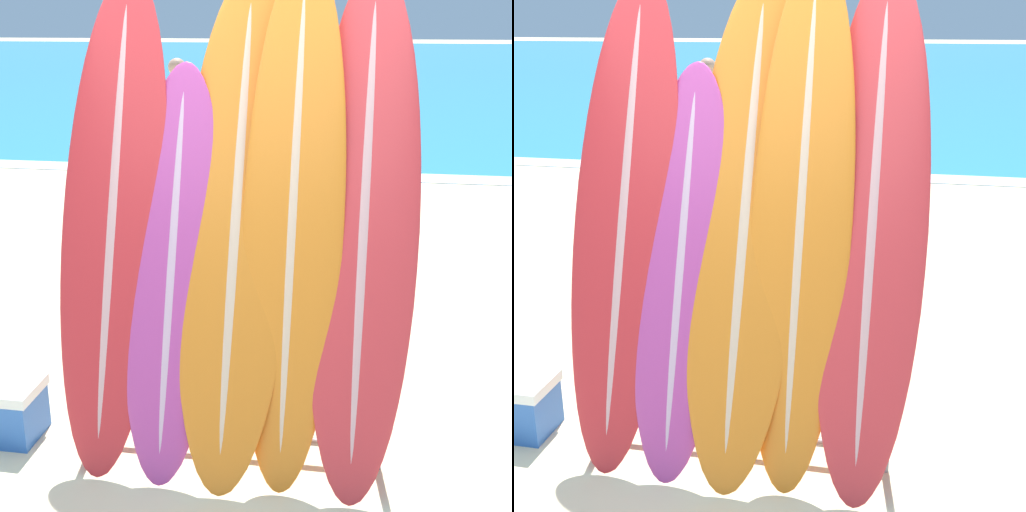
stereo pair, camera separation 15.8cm
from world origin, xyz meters
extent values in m
cube|color=teal|center=(0.00, 37.43, 0.00)|extent=(120.00, 60.00, 0.00)
cube|color=white|center=(0.00, 7.73, 0.01)|extent=(120.00, 0.60, 0.01)
cylinder|color=slate|center=(-0.69, 0.51, 0.42)|extent=(0.04, 0.04, 0.83)
cylinder|color=slate|center=(0.85, 0.51, 0.42)|extent=(0.04, 0.04, 0.83)
cylinder|color=slate|center=(0.08, 0.51, 0.81)|extent=(1.58, 0.04, 0.04)
cylinder|color=slate|center=(0.08, 0.51, 0.12)|extent=(1.58, 0.04, 0.04)
ellipsoid|color=red|center=(-0.55, 0.64, 1.24)|extent=(0.55, 0.98, 2.47)
ellipsoid|color=#D19A9C|center=(-0.55, 0.64, 1.24)|extent=(0.10, 0.95, 2.38)
ellipsoid|color=#B23D8E|center=(-0.22, 0.56, 1.01)|extent=(0.49, 0.85, 2.02)
ellipsoid|color=#CAA1BE|center=(-0.22, 0.56, 1.01)|extent=(0.09, 0.82, 1.94)
ellipsoid|color=orange|center=(0.09, 0.66, 1.24)|extent=(0.59, 1.13, 2.48)
ellipsoid|color=beige|center=(0.09, 0.66, 1.24)|extent=(0.11, 1.10, 2.39)
ellipsoid|color=orange|center=(0.37, 0.63, 1.27)|extent=(0.50, 0.92, 2.55)
ellipsoid|color=beige|center=(0.37, 0.63, 1.27)|extent=(0.09, 0.90, 2.45)
ellipsoid|color=red|center=(0.72, 0.65, 1.24)|extent=(0.53, 1.03, 2.48)
ellipsoid|color=#D59E9F|center=(0.72, 0.65, 1.24)|extent=(0.10, 1.00, 2.39)
cylinder|color=tan|center=(0.39, 2.35, 0.36)|extent=(0.10, 0.10, 0.73)
cylinder|color=tan|center=(0.24, 2.40, 0.36)|extent=(0.10, 0.10, 0.73)
cube|color=#385693|center=(0.31, 2.37, 0.62)|extent=(0.23, 0.18, 0.22)
cube|color=#42996B|center=(0.31, 2.37, 1.01)|extent=(0.25, 0.20, 0.57)
sphere|color=tan|center=(0.31, 2.37, 1.43)|extent=(0.21, 0.21, 0.21)
cylinder|color=tan|center=(-1.85, 6.55, 0.41)|extent=(0.11, 0.11, 0.82)
cylinder|color=tan|center=(-1.77, 6.39, 0.41)|extent=(0.11, 0.11, 0.82)
cube|color=#478466|center=(-1.81, 6.47, 0.70)|extent=(0.23, 0.27, 0.25)
cube|color=#2D333D|center=(-1.81, 6.47, 1.14)|extent=(0.26, 0.30, 0.64)
sphere|color=tan|center=(-1.81, 6.47, 1.62)|extent=(0.23, 0.23, 0.23)
cylinder|color=beige|center=(-0.55, 4.18, 0.36)|extent=(0.10, 0.10, 0.72)
cylinder|color=beige|center=(-0.39, 4.20, 0.36)|extent=(0.10, 0.10, 0.72)
cube|color=#CC4C3D|center=(-0.47, 4.19, 0.61)|extent=(0.22, 0.15, 0.22)
cube|color=#3370BC|center=(-0.47, 4.19, 1.01)|extent=(0.23, 0.17, 0.57)
sphere|color=beige|center=(-0.47, 4.19, 1.42)|extent=(0.20, 0.20, 0.20)
cylinder|color=tan|center=(-0.36, 3.14, 0.41)|extent=(0.11, 0.11, 0.82)
cylinder|color=tan|center=(-0.53, 3.06, 0.41)|extent=(0.11, 0.11, 0.82)
cube|color=gold|center=(-0.44, 3.10, 0.69)|extent=(0.27, 0.23, 0.25)
cube|color=gold|center=(-0.44, 3.10, 1.14)|extent=(0.29, 0.25, 0.64)
sphere|color=tan|center=(-0.44, 3.10, 1.61)|extent=(0.23, 0.23, 0.23)
camera|label=1|loc=(0.75, -2.70, 2.21)|focal=50.00mm
camera|label=2|loc=(0.90, -2.68, 2.21)|focal=50.00mm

